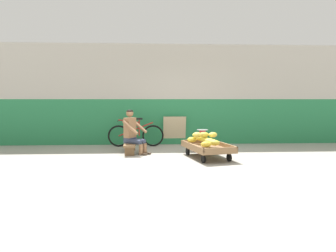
# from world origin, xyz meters

# --- Properties ---
(ground_plane) EXTENTS (80.00, 80.00, 0.00)m
(ground_plane) POSITION_xyz_m (0.00, 0.00, 0.00)
(ground_plane) COLOR #A39E93
(back_wall) EXTENTS (16.00, 0.30, 3.09)m
(back_wall) POSITION_xyz_m (0.00, 2.91, 1.55)
(back_wall) COLOR #287F4C
(back_wall) RESTS_ON ground
(banana_cart) EXTENTS (1.15, 1.60, 0.36)m
(banana_cart) POSITION_xyz_m (0.54, 0.48, 0.24)
(banana_cart) COLOR #8E6B47
(banana_cart) RESTS_ON ground
(banana_pile) EXTENTS (0.79, 1.40, 0.26)m
(banana_pile) POSITION_xyz_m (0.48, 0.50, 0.46)
(banana_pile) COLOR yellow
(banana_pile) RESTS_ON banana_cart
(low_bench) EXTENTS (0.33, 1.11, 0.27)m
(low_bench) POSITION_xyz_m (-1.36, 1.27, 0.20)
(low_bench) COLOR brown
(low_bench) RESTS_ON ground
(vendor_seated) EXTENTS (0.74, 0.66, 1.14)m
(vendor_seated) POSITION_xyz_m (-1.28, 1.22, 0.57)
(vendor_seated) COLOR #9E704C
(vendor_seated) RESTS_ON ground
(plastic_crate) EXTENTS (0.36, 0.28, 0.30)m
(plastic_crate) POSITION_xyz_m (0.58, 1.45, 0.15)
(plastic_crate) COLOR red
(plastic_crate) RESTS_ON ground
(weighing_scale) EXTENTS (0.30, 0.30, 0.29)m
(weighing_scale) POSITION_xyz_m (0.58, 1.45, 0.45)
(weighing_scale) COLOR #28282D
(weighing_scale) RESTS_ON plastic_crate
(bicycle_near_left) EXTENTS (1.66, 0.48, 0.86)m
(bicycle_near_left) POSITION_xyz_m (-1.27, 2.37, 0.35)
(bicycle_near_left) COLOR black
(bicycle_near_left) RESTS_ON ground
(sign_board) EXTENTS (0.70, 0.23, 0.88)m
(sign_board) POSITION_xyz_m (-0.08, 2.72, 0.44)
(sign_board) COLOR #C6B289
(sign_board) RESTS_ON ground
(shopping_bag) EXTENTS (0.18, 0.12, 0.24)m
(shopping_bag) POSITION_xyz_m (0.70, 0.95, 0.12)
(shopping_bag) COLOR green
(shopping_bag) RESTS_ON ground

